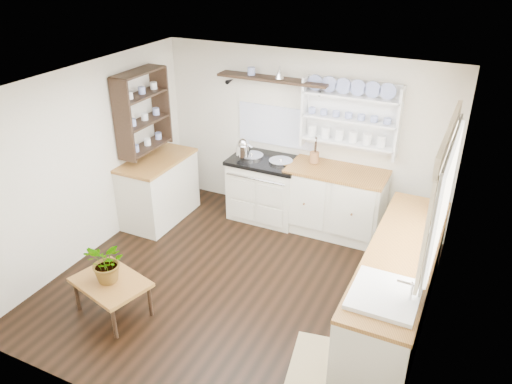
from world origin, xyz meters
TOP-DOWN VIEW (x-y plane):
  - floor at (0.00, 0.00)m, footprint 4.00×3.80m
  - wall_back at (0.00, 1.90)m, footprint 4.00×0.02m
  - wall_right at (2.00, 0.00)m, footprint 0.02×3.80m
  - wall_left at (-2.00, 0.00)m, footprint 0.02×3.80m
  - ceiling at (0.00, 0.00)m, footprint 4.00×3.80m
  - window at (1.95, 0.15)m, footprint 0.08×1.55m
  - aga_cooker at (-0.39, 1.57)m, footprint 0.98×0.68m
  - back_cabinets at (0.60, 1.60)m, footprint 1.27×0.63m
  - right_cabinets at (1.70, 0.10)m, footprint 0.62×2.43m
  - belfast_sink at (1.70, -0.65)m, footprint 0.55×0.60m
  - left_cabinets at (-1.70, 0.90)m, footprint 0.62×1.13m
  - plate_rack at (0.65, 1.86)m, footprint 1.20×0.22m
  - high_shelf at (-0.40, 1.78)m, footprint 1.50×0.29m
  - left_shelving at (-1.84, 0.90)m, footprint 0.28×0.80m
  - kettle at (-0.67, 1.45)m, footprint 0.19×0.19m
  - utensil_crock at (0.25, 1.68)m, footprint 0.12×0.12m
  - center_table at (-0.97, -0.98)m, footprint 0.87×0.71m
  - potted_plant at (-0.97, -0.98)m, footprint 0.50×0.46m
  - floor_rug at (1.24, -0.80)m, footprint 0.69×0.93m

SIDE VIEW (x-z plane):
  - floor at x=0.00m, z-range -0.01..0.01m
  - floor_rug at x=1.24m, z-range 0.00..0.02m
  - center_table at x=-0.97m, z-range 0.16..0.57m
  - aga_cooker at x=-0.39m, z-range -0.01..0.90m
  - right_cabinets at x=1.70m, z-range 0.01..0.91m
  - left_cabinets at x=-1.70m, z-range 0.01..0.91m
  - back_cabinets at x=0.60m, z-range 0.01..0.91m
  - potted_plant at x=-0.97m, z-range 0.41..0.87m
  - belfast_sink at x=1.70m, z-range 0.58..1.03m
  - utensil_crock at x=0.25m, z-range 0.91..1.05m
  - kettle at x=-0.67m, z-range 0.93..1.17m
  - wall_back at x=0.00m, z-range 0.00..2.30m
  - wall_right at x=2.00m, z-range 0.00..2.30m
  - wall_left at x=-2.00m, z-range 0.00..2.30m
  - left_shelving at x=-1.84m, z-range 1.02..2.08m
  - plate_rack at x=0.65m, z-range 1.11..2.01m
  - window at x=1.95m, z-range 0.95..2.17m
  - high_shelf at x=-0.40m, z-range 1.83..1.99m
  - ceiling at x=0.00m, z-range 2.29..2.30m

